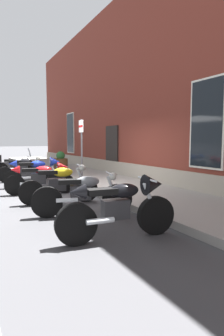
{
  "coord_description": "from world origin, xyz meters",
  "views": [
    {
      "loc": [
        8.22,
        -3.34,
        1.64
      ],
      "look_at": [
        1.26,
        0.44,
        0.83
      ],
      "focal_mm": 29.09,
      "sensor_mm": 36.0,
      "label": 1
    }
  ],
  "objects_px": {
    "motorcycle_black_naked": "(24,170)",
    "motorcycle_black_sport": "(122,205)",
    "motorcycle_red_sport": "(43,176)",
    "parking_sign": "(81,141)",
    "motorcycle_blue_sport": "(37,171)",
    "barrel_planter": "(61,163)",
    "motorcycle_silver_touring": "(14,165)",
    "motorcycle_yellow_naked": "(60,185)",
    "motorcycle_grey_naked": "(84,194)"
  },
  "relations": [
    {
      "from": "motorcycle_grey_naked",
      "to": "parking_sign",
      "type": "bearing_deg",
      "value": 158.43
    },
    {
      "from": "motorcycle_silver_touring",
      "to": "parking_sign",
      "type": "distance_m",
      "value": 3.98
    },
    {
      "from": "motorcycle_grey_naked",
      "to": "motorcycle_yellow_naked",
      "type": "bearing_deg",
      "value": -175.99
    },
    {
      "from": "motorcycle_red_sport",
      "to": "parking_sign",
      "type": "xyz_separation_m",
      "value": [
        -1.14,
        1.74,
        1.07
      ]
    },
    {
      "from": "motorcycle_silver_touring",
      "to": "barrel_planter",
      "type": "bearing_deg",
      "value": 80.1
    },
    {
      "from": "motorcycle_yellow_naked",
      "to": "motorcycle_black_sport",
      "type": "relative_size",
      "value": 0.97
    },
    {
      "from": "motorcycle_red_sport",
      "to": "barrel_planter",
      "type": "distance_m",
      "value": 4.52
    },
    {
      "from": "motorcycle_silver_touring",
      "to": "motorcycle_red_sport",
      "type": "height_order",
      "value": "motorcycle_silver_touring"
    },
    {
      "from": "motorcycle_black_naked",
      "to": "parking_sign",
      "type": "height_order",
      "value": "parking_sign"
    },
    {
      "from": "motorcycle_red_sport",
      "to": "motorcycle_black_sport",
      "type": "relative_size",
      "value": 0.98
    },
    {
      "from": "barrel_planter",
      "to": "motorcycle_blue_sport",
      "type": "bearing_deg",
      "value": -31.91
    },
    {
      "from": "motorcycle_blue_sport",
      "to": "parking_sign",
      "type": "distance_m",
      "value": 1.91
    },
    {
      "from": "barrel_planter",
      "to": "motorcycle_black_sport",
      "type": "bearing_deg",
      "value": -11.21
    },
    {
      "from": "motorcycle_blue_sport",
      "to": "motorcycle_yellow_naked",
      "type": "distance_m",
      "value": 2.78
    },
    {
      "from": "motorcycle_silver_touring",
      "to": "motorcycle_black_sport",
      "type": "relative_size",
      "value": 0.97
    },
    {
      "from": "motorcycle_black_sport",
      "to": "motorcycle_blue_sport",
      "type": "bearing_deg",
      "value": -179.64
    },
    {
      "from": "parking_sign",
      "to": "barrel_planter",
      "type": "relative_size",
      "value": 2.31
    },
    {
      "from": "motorcycle_red_sport",
      "to": "barrel_planter",
      "type": "xyz_separation_m",
      "value": [
        -4.11,
        1.88,
        0.01
      ]
    },
    {
      "from": "motorcycle_grey_naked",
      "to": "motorcycle_black_naked",
      "type": "bearing_deg",
      "value": -177.85
    },
    {
      "from": "barrel_planter",
      "to": "motorcycle_yellow_naked",
      "type": "bearing_deg",
      "value": -18.0
    },
    {
      "from": "motorcycle_red_sport",
      "to": "parking_sign",
      "type": "height_order",
      "value": "parking_sign"
    },
    {
      "from": "parking_sign",
      "to": "barrel_planter",
      "type": "height_order",
      "value": "parking_sign"
    },
    {
      "from": "motorcycle_black_naked",
      "to": "motorcycle_blue_sport",
      "type": "relative_size",
      "value": 0.94
    },
    {
      "from": "motorcycle_black_sport",
      "to": "parking_sign",
      "type": "xyz_separation_m",
      "value": [
        -5.59,
        1.55,
        1.04
      ]
    },
    {
      "from": "parking_sign",
      "to": "barrel_planter",
      "type": "bearing_deg",
      "value": 177.26
    },
    {
      "from": "motorcycle_blue_sport",
      "to": "motorcycle_grey_naked",
      "type": "bearing_deg",
      "value": 0.33
    },
    {
      "from": "motorcycle_black_sport",
      "to": "parking_sign",
      "type": "relative_size",
      "value": 0.93
    },
    {
      "from": "motorcycle_silver_touring",
      "to": "parking_sign",
      "type": "height_order",
      "value": "parking_sign"
    },
    {
      "from": "motorcycle_black_naked",
      "to": "motorcycle_black_sport",
      "type": "distance_m",
      "value": 7.32
    },
    {
      "from": "motorcycle_grey_naked",
      "to": "motorcycle_silver_touring",
      "type": "bearing_deg",
      "value": -177.49
    },
    {
      "from": "motorcycle_blue_sport",
      "to": "parking_sign",
      "type": "bearing_deg",
      "value": 83.2
    },
    {
      "from": "motorcycle_silver_touring",
      "to": "motorcycle_red_sport",
      "type": "relative_size",
      "value": 0.99
    },
    {
      "from": "motorcycle_black_naked",
      "to": "motorcycle_black_sport",
      "type": "height_order",
      "value": "motorcycle_black_sport"
    },
    {
      "from": "motorcycle_red_sport",
      "to": "motorcycle_silver_touring",
      "type": "bearing_deg",
      "value": -178.06
    },
    {
      "from": "motorcycle_red_sport",
      "to": "parking_sign",
      "type": "bearing_deg",
      "value": 123.23
    },
    {
      "from": "motorcycle_yellow_naked",
      "to": "barrel_planter",
      "type": "height_order",
      "value": "barrel_planter"
    },
    {
      "from": "motorcycle_blue_sport",
      "to": "motorcycle_silver_touring",
      "type": "bearing_deg",
      "value": -174.61
    },
    {
      "from": "motorcycle_silver_touring",
      "to": "motorcycle_black_naked",
      "type": "height_order",
      "value": "motorcycle_silver_touring"
    },
    {
      "from": "parking_sign",
      "to": "motorcycle_silver_touring",
      "type": "bearing_deg",
      "value": -150.45
    },
    {
      "from": "motorcycle_grey_naked",
      "to": "motorcycle_blue_sport",
      "type": "bearing_deg",
      "value": -179.67
    },
    {
      "from": "motorcycle_red_sport",
      "to": "parking_sign",
      "type": "relative_size",
      "value": 0.91
    },
    {
      "from": "motorcycle_black_naked",
      "to": "motorcycle_red_sport",
      "type": "relative_size",
      "value": 0.96
    },
    {
      "from": "motorcycle_yellow_naked",
      "to": "parking_sign",
      "type": "xyz_separation_m",
      "value": [
        -2.58,
        1.66,
        1.13
      ]
    },
    {
      "from": "motorcycle_blue_sport",
      "to": "motorcycle_grey_naked",
      "type": "height_order",
      "value": "motorcycle_blue_sport"
    },
    {
      "from": "motorcycle_blue_sport",
      "to": "parking_sign",
      "type": "relative_size",
      "value": 0.93
    },
    {
      "from": "motorcycle_silver_touring",
      "to": "barrel_planter",
      "type": "xyz_separation_m",
      "value": [
        0.35,
        2.03,
        0.02
      ]
    },
    {
      "from": "motorcycle_black_naked",
      "to": "barrel_planter",
      "type": "xyz_separation_m",
      "value": [
        -1.25,
        1.92,
        0.07
      ]
    },
    {
      "from": "motorcycle_silver_touring",
      "to": "motorcycle_yellow_naked",
      "type": "distance_m",
      "value": 5.92
    },
    {
      "from": "motorcycle_yellow_naked",
      "to": "motorcycle_black_sport",
      "type": "xyz_separation_m",
      "value": [
        3.01,
        0.11,
        0.08
      ]
    },
    {
      "from": "motorcycle_yellow_naked",
      "to": "motorcycle_blue_sport",
      "type": "bearing_deg",
      "value": 178.5
    }
  ]
}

